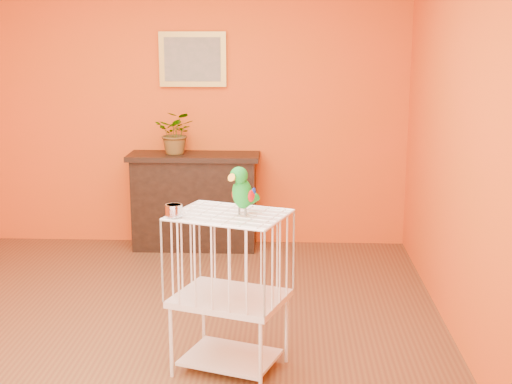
{
  "coord_description": "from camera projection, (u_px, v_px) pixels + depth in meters",
  "views": [
    {
      "loc": [
        0.89,
        -4.4,
        2.0
      ],
      "look_at": [
        0.71,
        -0.41,
        1.1
      ],
      "focal_mm": 50.0,
      "sensor_mm": 36.0,
      "label": 1
    }
  ],
  "objects": [
    {
      "name": "ground",
      "position": [
        154.0,
        337.0,
        4.77
      ],
      "size": [
        4.5,
        4.5,
        0.0
      ],
      "primitive_type": "plane",
      "color": "brown",
      "rests_on": "ground"
    },
    {
      "name": "room_shell",
      "position": [
        146.0,
        100.0,
        4.42
      ],
      "size": [
        4.5,
        4.5,
        4.5
      ],
      "color": "#ED5016",
      "rests_on": "ground"
    },
    {
      "name": "console_cabinet",
      "position": [
        194.0,
        201.0,
        6.66
      ],
      "size": [
        1.21,
        0.43,
        0.9
      ],
      "color": "black",
      "rests_on": "ground"
    },
    {
      "name": "potted_plant",
      "position": [
        177.0,
        137.0,
        6.54
      ],
      "size": [
        0.41,
        0.44,
        0.31
      ],
      "primitive_type": "imported",
      "rotation": [
        0.0,
        0.0,
        -0.14
      ],
      "color": "#26722D",
      "rests_on": "console_cabinet"
    },
    {
      "name": "framed_picture",
      "position": [
        193.0,
        59.0,
        6.55
      ],
      "size": [
        0.62,
        0.04,
        0.5
      ],
      "color": "#B59940",
      "rests_on": "room_shell"
    },
    {
      "name": "birdcage",
      "position": [
        230.0,
        290.0,
        4.21
      ],
      "size": [
        0.75,
        0.66,
        0.97
      ],
      "rotation": [
        0.0,
        0.0,
        -0.34
      ],
      "color": "white",
      "rests_on": "ground"
    },
    {
      "name": "feed_cup",
      "position": [
        174.0,
        210.0,
        4.03
      ],
      "size": [
        0.1,
        0.1,
        0.07
      ],
      "primitive_type": "cylinder",
      "color": "silver",
      "rests_on": "birdcage"
    },
    {
      "name": "parrot",
      "position": [
        242.0,
        190.0,
        4.06
      ],
      "size": [
        0.19,
        0.24,
        0.29
      ],
      "rotation": [
        0.0,
        0.0,
        -0.57
      ],
      "color": "#59544C",
      "rests_on": "birdcage"
    }
  ]
}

